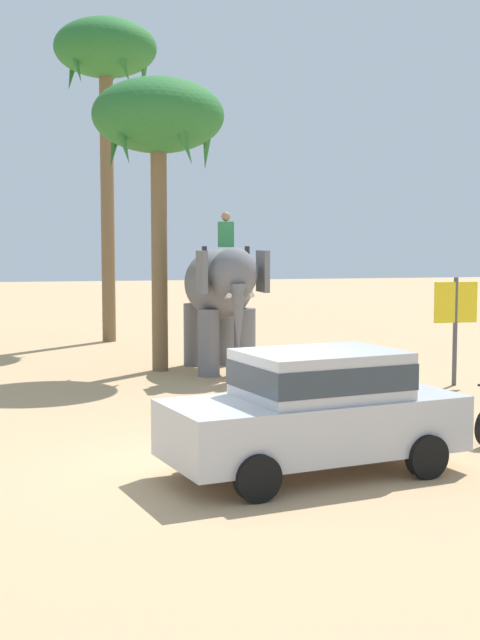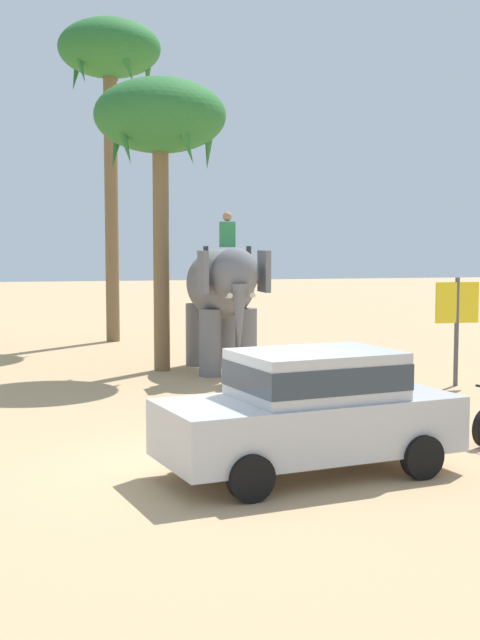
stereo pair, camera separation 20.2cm
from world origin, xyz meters
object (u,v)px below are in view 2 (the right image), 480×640
at_px(palm_tree_near_hut, 160,123).
at_px(palm_tree_far_back, 110,61).
at_px(elephant_with_mahout, 222,291).
at_px(signboard_yellow, 457,310).
at_px(car_sedan_foreground, 311,407).

bearing_deg(palm_tree_near_hut, palm_tree_far_back, 95.59).
bearing_deg(palm_tree_far_back, elephant_with_mahout, -73.97).
relative_size(elephant_with_mahout, signboard_yellow, 1.62).
bearing_deg(palm_tree_near_hut, car_sedan_foreground, -86.21).
height_order(car_sedan_foreground, palm_tree_near_hut, palm_tree_near_hut).
bearing_deg(car_sedan_foreground, signboard_yellow, 49.84).
xyz_separation_m(car_sedan_foreground, palm_tree_near_hut, (-0.67, 10.10, 5.12)).
bearing_deg(elephant_with_mahout, palm_tree_far_back, 106.03).
relative_size(car_sedan_foreground, signboard_yellow, 1.82).
relative_size(car_sedan_foreground, palm_tree_near_hut, 0.61).
xyz_separation_m(palm_tree_near_hut, palm_tree_far_back, (-0.66, 6.72, 2.76)).
distance_m(car_sedan_foreground, palm_tree_far_back, 18.61).
distance_m(elephant_with_mahout, palm_tree_far_back, 10.14).
relative_size(elephant_with_mahout, palm_tree_far_back, 0.38).
relative_size(elephant_with_mahout, palm_tree_near_hut, 0.55).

